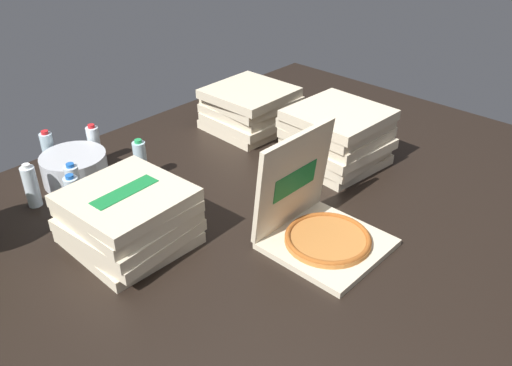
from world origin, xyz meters
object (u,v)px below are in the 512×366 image
open_pizza_box (317,223)px  pizza_stack_left_mid (129,219)px  ice_bucket (75,168)px  water_bottle_5 (94,144)px  water_bottle_2 (140,160)px  water_bottle_1 (31,186)px  water_bottle_3 (74,185)px  water_bottle_4 (49,151)px  water_bottle_0 (74,197)px  pizza_stack_left_far (250,108)px  pizza_stack_center_far (336,137)px

open_pizza_box → pizza_stack_left_mid: (-0.49, 0.50, 0.03)m
ice_bucket → water_bottle_5: size_ratio=1.48×
ice_bucket → water_bottle_2: bearing=-42.4°
water_bottle_1 → pizza_stack_left_mid: bearing=-77.1°
open_pizza_box → water_bottle_2: (-0.17, 0.88, 0.01)m
water_bottle_3 → water_bottle_4: size_ratio=1.00×
ice_bucket → water_bottle_3: bearing=-120.2°
ice_bucket → water_bottle_0: bearing=-120.5°
water_bottle_4 → open_pizza_box: bearing=-72.2°
water_bottle_4 → pizza_stack_left_far: bearing=-21.5°
pizza_stack_left_mid → water_bottle_3: bearing=89.2°
water_bottle_1 → water_bottle_4: 0.31m
water_bottle_5 → water_bottle_0: bearing=-132.2°
water_bottle_1 → water_bottle_2: size_ratio=1.00×
pizza_stack_left_far → water_bottle_2: 0.73m
open_pizza_box → pizza_stack_left_far: bearing=57.6°
open_pizza_box → pizza_stack_left_far: (0.56, 0.88, 0.03)m
open_pizza_box → water_bottle_4: bearing=107.8°
pizza_stack_left_mid → ice_bucket: 0.59m
water_bottle_1 → water_bottle_5: 0.41m
water_bottle_1 → water_bottle_5: (0.39, 0.14, 0.00)m
pizza_stack_left_mid → water_bottle_1: size_ratio=2.23×
open_pizza_box → pizza_stack_center_far: bearing=29.6°
water_bottle_2 → pizza_stack_left_mid: bearing=-131.0°
water_bottle_0 → water_bottle_4: 0.46m
pizza_stack_left_mid → pizza_stack_left_far: 1.12m
pizza_stack_center_far → ice_bucket: 1.21m
open_pizza_box → water_bottle_2: size_ratio=2.15×
water_bottle_1 → water_bottle_5: same height
pizza_stack_left_far → water_bottle_3: size_ratio=2.21×
water_bottle_0 → water_bottle_3: same height
pizza_stack_left_far → water_bottle_0: 1.10m
water_bottle_5 → pizza_stack_left_mid: bearing=-112.1°
pizza_stack_center_far → open_pizza_box: bearing=-150.4°
water_bottle_3 → open_pizza_box: bearing=-61.5°
pizza_stack_left_mid → pizza_stack_center_far: pizza_stack_center_far is taller
water_bottle_3 → water_bottle_5: bearing=45.1°
open_pizza_box → pizza_stack_left_far: size_ratio=0.97×
pizza_stack_center_far → water_bottle_3: 1.19m
pizza_stack_center_far → water_bottle_1: 1.37m
pizza_stack_left_far → water_bottle_5: (-0.78, 0.28, -0.02)m
water_bottle_1 → water_bottle_3: (0.13, -0.13, 0.00)m
pizza_stack_left_mid → water_bottle_1: pizza_stack_left_mid is taller
ice_bucket → water_bottle_5: bearing=28.8°
pizza_stack_left_far → pizza_stack_center_far: 0.57m
pizza_stack_left_far → water_bottle_5: 0.83m
pizza_stack_left_mid → water_bottle_2: 0.50m
pizza_stack_center_far → ice_bucket: bearing=141.0°
pizza_stack_left_far → water_bottle_1: 1.18m
water_bottle_1 → water_bottle_5: size_ratio=1.00×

